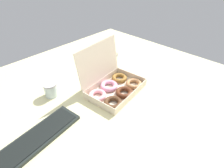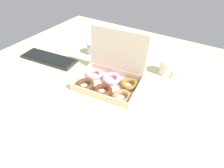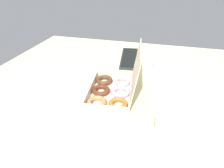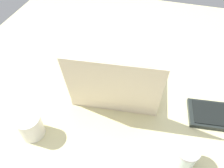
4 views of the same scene
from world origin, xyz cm
name	(u,v)px [view 2 (image 2 of 4)]	position (x,y,z in cm)	size (l,w,h in cm)	color
ground_plane	(97,88)	(0.00, 0.00, -1.00)	(180.00, 180.00, 2.00)	beige
donut_box	(108,80)	(4.66, 4.79, 3.45)	(39.42, 31.75, 29.12)	beige
keyboard	(49,58)	(-47.35, 5.89, 1.06)	(43.09, 18.48, 2.20)	black
coffee_mug	(168,67)	(30.95, 34.12, 5.02)	(12.50, 8.90, 9.79)	white
glass_jar	(92,48)	(-25.49, 29.99, 4.47)	(8.35, 8.35, 8.85)	silver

